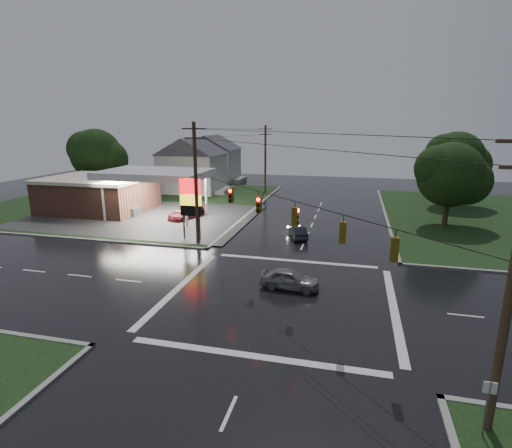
% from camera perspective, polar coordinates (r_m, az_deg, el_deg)
% --- Properties ---
extents(ground, '(120.00, 120.00, 0.00)m').
position_cam_1_polar(ground, '(26.32, 3.50, -10.29)').
color(ground, black).
rests_on(ground, ground).
extents(grass_nw, '(36.00, 36.00, 0.08)m').
position_cam_1_polar(grass_nw, '(59.04, -17.20, 3.07)').
color(grass_nw, black).
rests_on(grass_nw, ground).
extents(gas_station, '(26.20, 18.00, 5.60)m').
position_cam_1_polar(gas_station, '(53.23, -20.55, 4.37)').
color(gas_station, '#2D2D2D').
rests_on(gas_station, ground).
extents(pylon_sign, '(2.00, 0.35, 6.00)m').
position_cam_1_polar(pylon_sign, '(37.73, -9.32, 3.56)').
color(pylon_sign, '#59595E').
rests_on(pylon_sign, ground).
extents(utility_pole_nw, '(2.20, 0.32, 11.00)m').
position_cam_1_polar(utility_pole_nw, '(36.16, -8.58, 5.88)').
color(utility_pole_nw, '#382619').
rests_on(utility_pole_nw, ground).
extents(utility_pole_se, '(2.20, 0.32, 11.00)m').
position_cam_1_polar(utility_pole_se, '(15.92, 32.69, -7.29)').
color(utility_pole_se, '#382619').
rests_on(utility_pole_se, ground).
extents(utility_pole_n, '(2.20, 0.32, 10.50)m').
position_cam_1_polar(utility_pole_n, '(63.29, 1.34, 9.40)').
color(utility_pole_n, '#382619').
rests_on(utility_pole_n, ground).
extents(traffic_signals, '(26.87, 26.87, 1.47)m').
position_cam_1_polar(traffic_signals, '(24.32, 3.76, 3.70)').
color(traffic_signals, black).
rests_on(traffic_signals, ground).
extents(house_near, '(11.05, 8.48, 8.60)m').
position_cam_1_polar(house_near, '(64.97, -9.08, 8.42)').
color(house_near, silver).
rests_on(house_near, ground).
extents(house_far, '(11.05, 8.48, 8.60)m').
position_cam_1_polar(house_far, '(76.46, -6.27, 9.38)').
color(house_far, silver).
rests_on(house_far, ground).
extents(tree_nw_behind, '(8.93, 7.60, 10.00)m').
position_cam_1_polar(tree_nw_behind, '(65.85, -21.76, 9.22)').
color(tree_nw_behind, black).
rests_on(tree_nw_behind, ground).
extents(tree_ne_near, '(7.99, 6.80, 8.98)m').
position_cam_1_polar(tree_ne_near, '(46.94, 26.17, 6.30)').
color(tree_ne_near, black).
rests_on(tree_ne_near, ground).
extents(tree_ne_far, '(8.46, 7.20, 9.80)m').
position_cam_1_polar(tree_ne_far, '(59.18, 26.76, 8.23)').
color(tree_ne_far, black).
rests_on(tree_ne_far, ground).
extents(car_north, '(2.47, 3.92, 1.22)m').
position_cam_1_polar(car_north, '(38.93, 6.00, -1.13)').
color(car_north, black).
rests_on(car_north, ground).
extents(car_crossing, '(4.11, 1.92, 1.36)m').
position_cam_1_polar(car_crossing, '(27.31, 4.85, -7.81)').
color(car_crossing, slate).
rests_on(car_crossing, ground).
extents(car_pump, '(3.57, 5.42, 1.46)m').
position_cam_1_polar(car_pump, '(47.13, -9.91, 1.62)').
color(car_pump, '#5C151B').
rests_on(car_pump, ground).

